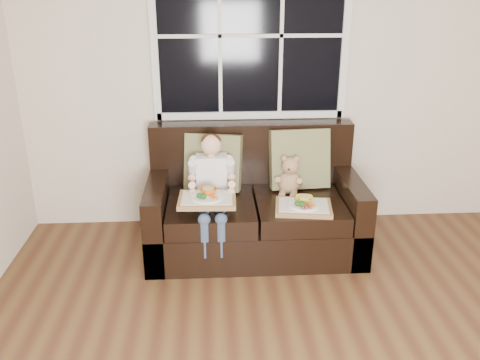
{
  "coord_description": "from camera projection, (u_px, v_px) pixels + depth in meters",
  "views": [
    {
      "loc": [
        -0.65,
        -1.76,
        2.08
      ],
      "look_at": [
        -0.44,
        1.85,
        0.64
      ],
      "focal_mm": 38.0,
      "sensor_mm": 36.0,
      "label": 1
    }
  ],
  "objects": [
    {
      "name": "teddy_bear",
      "position": [
        290.0,
        178.0,
        4.11
      ],
      "size": [
        0.22,
        0.27,
        0.33
      ],
      "rotation": [
        0.0,
        0.0,
        -0.24
      ],
      "color": "#9C7652",
      "rests_on": "loveseat"
    },
    {
      "name": "pillow_right",
      "position": [
        299.0,
        159.0,
        4.19
      ],
      "size": [
        0.51,
        0.26,
        0.5
      ],
      "rotation": [
        -0.21,
        0.0,
        0.08
      ],
      "color": "olive",
      "rests_on": "loveseat"
    },
    {
      "name": "window_back",
      "position": [
        251.0,
        36.0,
        4.11
      ],
      "size": [
        1.62,
        0.04,
        1.37
      ],
      "color": "black",
      "rests_on": "room_walls"
    },
    {
      "name": "room_walls",
      "position": [
        391.0,
        122.0,
        1.84
      ],
      "size": [
        4.52,
        5.02,
        2.71
      ],
      "color": "beige",
      "rests_on": "ground"
    },
    {
      "name": "pillow_left",
      "position": [
        213.0,
        162.0,
        4.16
      ],
      "size": [
        0.5,
        0.31,
        0.47
      ],
      "rotation": [
        -0.21,
        0.0,
        -0.24
      ],
      "color": "olive",
      "rests_on": "loveseat"
    },
    {
      "name": "child",
      "position": [
        212.0,
        180.0,
        3.93
      ],
      "size": [
        0.35,
        0.59,
        0.8
      ],
      "color": "white",
      "rests_on": "loveseat"
    },
    {
      "name": "loveseat",
      "position": [
        254.0,
        210.0,
        4.17
      ],
      "size": [
        1.7,
        0.92,
        0.96
      ],
      "color": "black",
      "rests_on": "ground"
    },
    {
      "name": "tray_right",
      "position": [
        303.0,
        206.0,
        3.84
      ],
      "size": [
        0.46,
        0.38,
        0.1
      ],
      "rotation": [
        0.0,
        0.0,
        -0.14
      ],
      "color": "olive",
      "rests_on": "loveseat"
    },
    {
      "name": "tray_left",
      "position": [
        207.0,
        198.0,
        3.73
      ],
      "size": [
        0.43,
        0.34,
        0.1
      ],
      "rotation": [
        0.0,
        0.0,
        -0.04
      ],
      "color": "olive",
      "rests_on": "child"
    }
  ]
}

